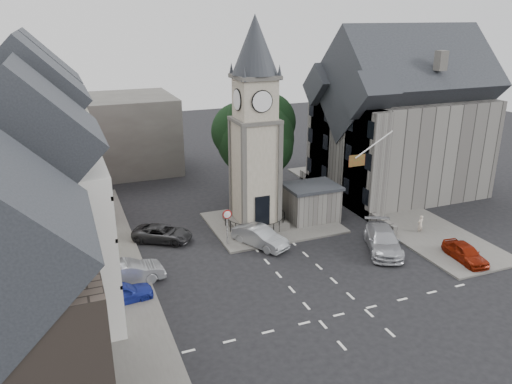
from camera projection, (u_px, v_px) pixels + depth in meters
name	position (u px, v px, depth m)	size (l,w,h in m)	color
ground	(299.00, 271.00, 33.36)	(120.00, 120.00, 0.00)	black
pavement_west	(97.00, 263.00, 34.23)	(6.00, 30.00, 0.14)	#595651
pavement_east	(380.00, 206.00, 44.51)	(6.00, 26.00, 0.14)	#595651
central_island	(272.00, 223.00, 40.85)	(10.00, 8.00, 0.16)	#595651
road_markings	(342.00, 314.00, 28.54)	(20.00, 8.00, 0.01)	silver
clock_tower	(255.00, 128.00, 37.60)	(4.86, 4.86, 16.25)	#4C4944
stone_shelter	(311.00, 203.00, 41.06)	(4.30, 3.30, 3.08)	#575350
town_tree	(255.00, 127.00, 43.07)	(7.20, 7.20, 10.80)	black
warning_sign_post	(227.00, 220.00, 36.31)	(0.70, 0.19, 2.85)	black
terrace_pink	(38.00, 142.00, 39.73)	(8.10, 7.60, 12.80)	#CC8E8C
terrace_cream	(36.00, 169.00, 32.74)	(8.10, 7.60, 12.80)	beige
terrace_tudor	(34.00, 219.00, 25.87)	(8.10, 7.60, 12.00)	silver
backdrop_west	(79.00, 137.00, 52.32)	(20.00, 10.00, 8.00)	#4C4944
east_building	(399.00, 127.00, 46.29)	(14.40, 11.40, 12.60)	#575350
east_boundary_wall	(341.00, 198.00, 45.15)	(0.40, 16.00, 0.90)	#575350
flagpole	(374.00, 144.00, 37.28)	(3.68, 0.10, 2.74)	white
car_west_blue	(122.00, 293.00, 29.51)	(1.48, 3.67, 1.25)	navy
car_west_silver	(127.00, 273.00, 31.57)	(1.61, 4.62, 1.52)	#929499
car_west_grey	(163.00, 233.00, 37.53)	(2.06, 4.48, 1.24)	#29292B
car_island_silver	(260.00, 237.00, 36.69)	(1.57, 4.49, 1.48)	#9DA1A6
car_island_east	(383.00, 240.00, 36.02)	(2.22, 5.46, 1.59)	#ADAFB6
car_east_red	(465.00, 253.00, 34.45)	(1.51, 3.76, 1.28)	maroon
pedestrian	(420.00, 224.00, 38.85)	(0.54, 0.36, 1.48)	beige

